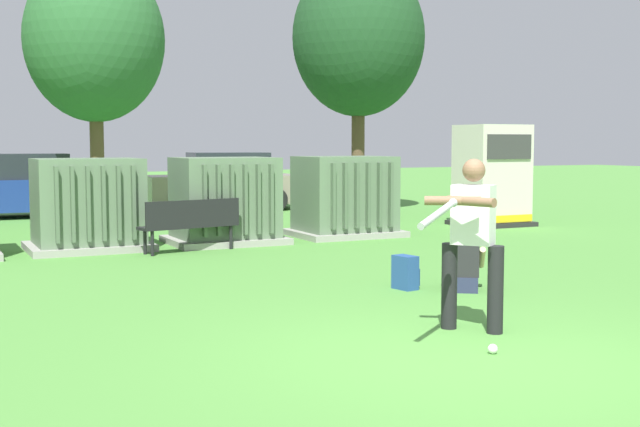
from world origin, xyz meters
name	(u,v)px	position (x,y,z in m)	size (l,w,h in m)	color
ground_plane	(463,356)	(0.00, 0.00, 0.00)	(96.00, 96.00, 0.00)	#51933D
transformer_mid_west	(88,206)	(-1.63, 9.02, 0.79)	(2.10, 1.70, 1.62)	#9E9B93
transformer_mid_east	(225,202)	(0.88, 8.91, 0.79)	(2.10, 1.70, 1.62)	#9E9B93
transformer_east	(345,197)	(3.49, 9.02, 0.79)	(2.10, 1.70, 1.62)	#9E9B93
generator_enclosure	(492,176)	(7.53, 9.49, 1.14)	(1.60, 1.40, 2.30)	#262626
park_bench	(191,221)	(-0.09, 7.92, 0.54)	(1.84, 0.75, 0.92)	black
batter	(471,236)	(0.62, 0.76, 0.98)	(1.43, 1.18, 1.74)	black
sports_ball	(493,349)	(0.29, -0.05, 0.04)	(0.09, 0.09, 0.09)	white
seated_spectator	(464,262)	(1.96, 2.74, 0.38)	(0.68, 0.78, 0.96)	#282D4C
backpack	(406,273)	(1.34, 3.15, 0.21)	(0.30, 0.35, 0.44)	#264C8C
tree_center_left	(95,40)	(-0.42, 14.40, 4.32)	(3.29, 3.29, 6.29)	brown
tree_center_right	(358,38)	(6.64, 14.30, 4.73)	(3.60, 3.60, 6.89)	brown
parked_car_left_of_center	(20,188)	(-1.99, 16.41, 0.75)	(4.26, 2.04, 1.62)	navy
parked_car_right_of_center	(224,183)	(3.47, 16.37, 0.75)	(4.36, 2.27, 1.62)	gray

